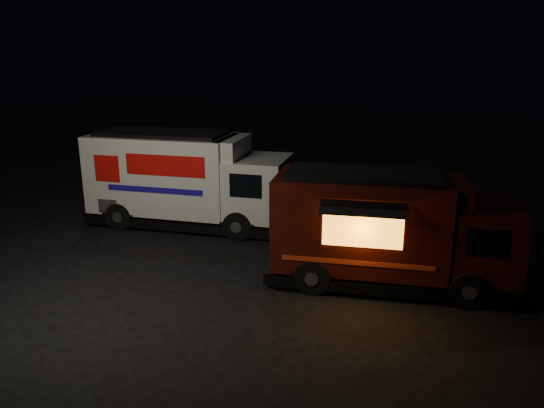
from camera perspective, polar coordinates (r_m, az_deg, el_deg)
The scene contains 3 objects.
ground at distance 14.05m, azimuth -4.57°, elevation -7.45°, with size 80.00×80.00×0.00m, color black.
white_truck at distance 17.56m, azimuth -8.81°, elevation 2.62°, with size 6.83×2.33×3.09m, color silver, non-canonical shape.
red_truck at distance 13.29m, azimuth 12.89°, elevation -2.72°, with size 6.07×2.23×2.83m, color #390D0A, non-canonical shape.
Camera 1 is at (6.60, -11.04, 5.67)m, focal length 35.00 mm.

